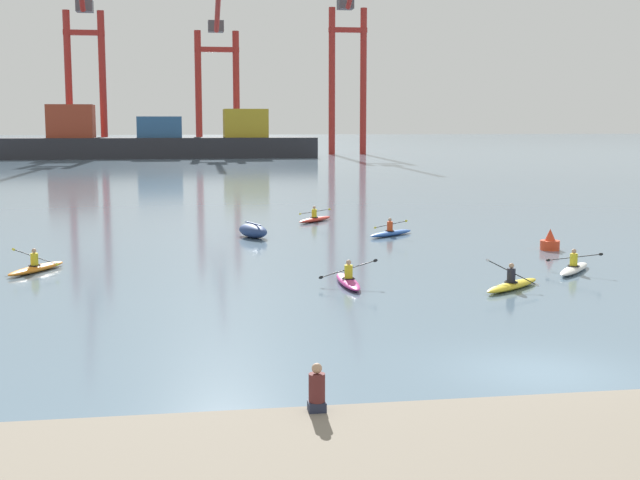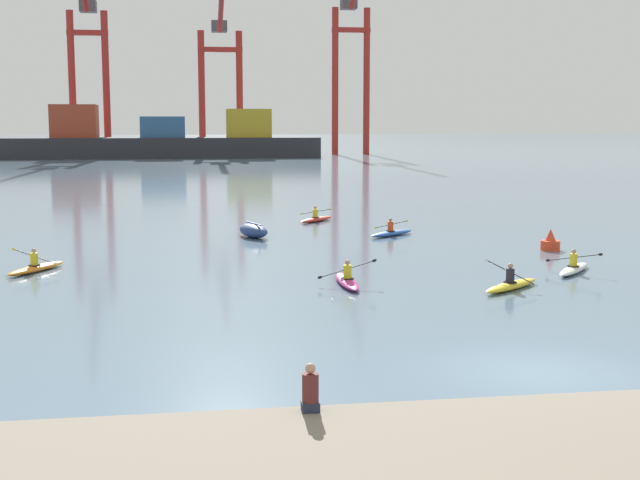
% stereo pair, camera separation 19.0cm
% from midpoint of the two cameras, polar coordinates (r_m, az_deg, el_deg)
% --- Properties ---
extents(ground_plane, '(800.00, 800.00, 0.00)m').
position_cam_midpoint_polar(ground_plane, '(21.54, 14.08, -8.48)').
color(ground_plane, slate).
extents(container_barge, '(51.77, 9.10, 8.77)m').
position_cam_midpoint_polar(container_barge, '(147.65, -10.57, 6.42)').
color(container_barge, '#28282D').
rests_on(container_barge, ground).
extents(gantry_crane_west, '(6.88, 16.51, 37.07)m').
position_cam_midpoint_polar(gantry_crane_west, '(155.74, -15.25, 11.62)').
color(gantry_crane_west, maroon).
rests_on(gantry_crane_west, ground).
extents(gantry_crane_west_mid, '(8.04, 17.62, 29.19)m').
position_cam_midpoint_polar(gantry_crane_west_mid, '(160.58, -6.80, 11.06)').
color(gantry_crane_west_mid, maroon).
rests_on(gantry_crane_west_mid, ground).
extents(gantry_crane_east_mid, '(7.10, 16.20, 34.95)m').
position_cam_midpoint_polar(gantry_crane_east_mid, '(162.40, 1.82, 11.90)').
color(gantry_crane_east_mid, maroon).
rests_on(gantry_crane_east_mid, ground).
extents(capsized_dinghy, '(1.89, 2.82, 0.76)m').
position_cam_midpoint_polar(capsized_dinghy, '(45.07, -4.55, 0.61)').
color(capsized_dinghy, navy).
rests_on(capsized_dinghy, ground).
extents(channel_buoy, '(0.90, 0.90, 1.00)m').
position_cam_midpoint_polar(channel_buoy, '(41.90, 14.74, -0.15)').
color(channel_buoy, red).
rests_on(channel_buoy, ground).
extents(kayak_orange, '(2.14, 3.28, 0.95)m').
position_cam_midpoint_polar(kayak_orange, '(36.50, -18.28, -1.73)').
color(kayak_orange, orange).
rests_on(kayak_orange, ground).
extents(kayak_magenta, '(2.22, 3.40, 0.97)m').
position_cam_midpoint_polar(kayak_magenta, '(31.84, 1.68, -2.68)').
color(kayak_magenta, '#C13384').
rests_on(kayak_magenta, ground).
extents(kayak_white, '(2.64, 2.99, 0.95)m').
position_cam_midpoint_polar(kayak_white, '(35.96, 16.19, -1.78)').
color(kayak_white, silver).
rests_on(kayak_white, ground).
extents(kayak_blue, '(3.02, 2.60, 0.95)m').
position_cam_midpoint_polar(kayak_blue, '(45.74, 4.56, 0.49)').
color(kayak_blue, '#2856B2').
rests_on(kayak_blue, ground).
extents(kayak_red, '(2.67, 2.97, 0.95)m').
position_cam_midpoint_polar(kayak_red, '(52.11, -0.43, 1.40)').
color(kayak_red, red).
rests_on(kayak_red, ground).
extents(kayak_yellow, '(3.00, 2.63, 1.03)m').
position_cam_midpoint_polar(kayak_yellow, '(31.83, 12.34, -2.86)').
color(kayak_yellow, yellow).
rests_on(kayak_yellow, ground).
extents(seated_onlooker, '(0.32, 0.30, 0.90)m').
position_cam_midpoint_polar(seated_onlooker, '(15.87, -0.56, -9.83)').
color(seated_onlooker, '#23283D').
rests_on(seated_onlooker, stone_quay).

